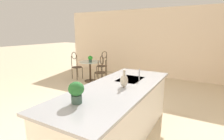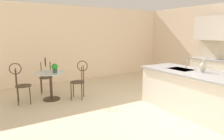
{
  "view_description": "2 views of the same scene",
  "coord_description": "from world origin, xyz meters",
  "px_view_note": "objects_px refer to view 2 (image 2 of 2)",
  "views": [
    {
      "loc": [
        2.76,
        2.13,
        1.81
      ],
      "look_at": [
        -0.69,
        0.2,
        0.94
      ],
      "focal_mm": 28.21,
      "sensor_mm": 36.0,
      "label": 1
    },
    {
      "loc": [
        2.99,
        -3.03,
        1.79
      ],
      "look_at": [
        -1.04,
        -0.57,
        0.91
      ],
      "focal_mm": 33.18,
      "sensor_mm": 36.0,
      "label": 2
    }
  ],
  "objects_px": {
    "bistro_table": "(51,83)",
    "chair_toward_desk": "(20,82)",
    "chair_by_island": "(46,73)",
    "vase_on_counter": "(203,67)",
    "potted_plant_on_table": "(55,68)",
    "chair_near_window": "(79,78)"
  },
  "relations": [
    {
      "from": "chair_by_island",
      "to": "chair_toward_desk",
      "type": "xyz_separation_m",
      "value": [
        0.7,
        -0.79,
        0.0
      ]
    },
    {
      "from": "chair_toward_desk",
      "to": "potted_plant_on_table",
      "type": "relative_size",
      "value": 4.44
    },
    {
      "from": "potted_plant_on_table",
      "to": "vase_on_counter",
      "type": "distance_m",
      "value": 3.55
    },
    {
      "from": "chair_by_island",
      "to": "vase_on_counter",
      "type": "relative_size",
      "value": 3.62
    },
    {
      "from": "bistro_table",
      "to": "chair_near_window",
      "type": "xyz_separation_m",
      "value": [
        0.32,
        0.67,
        0.13
      ]
    },
    {
      "from": "chair_by_island",
      "to": "potted_plant_on_table",
      "type": "relative_size",
      "value": 4.44
    },
    {
      "from": "chair_toward_desk",
      "to": "potted_plant_on_table",
      "type": "distance_m",
      "value": 0.89
    },
    {
      "from": "bistro_table",
      "to": "vase_on_counter",
      "type": "bearing_deg",
      "value": 44.94
    },
    {
      "from": "bistro_table",
      "to": "chair_toward_desk",
      "type": "xyz_separation_m",
      "value": [
        -0.06,
        -0.72,
        0.13
      ]
    },
    {
      "from": "bistro_table",
      "to": "chair_near_window",
      "type": "bearing_deg",
      "value": 64.65
    },
    {
      "from": "chair_near_window",
      "to": "chair_toward_desk",
      "type": "relative_size",
      "value": 1.0
    },
    {
      "from": "bistro_table",
      "to": "chair_by_island",
      "type": "bearing_deg",
      "value": 175.07
    },
    {
      "from": "bistro_table",
      "to": "chair_toward_desk",
      "type": "height_order",
      "value": "chair_toward_desk"
    },
    {
      "from": "bistro_table",
      "to": "chair_toward_desk",
      "type": "bearing_deg",
      "value": -94.99
    },
    {
      "from": "chair_near_window",
      "to": "vase_on_counter",
      "type": "bearing_deg",
      "value": 40.13
    },
    {
      "from": "vase_on_counter",
      "to": "chair_toward_desk",
      "type": "bearing_deg",
      "value": -128.78
    },
    {
      "from": "chair_near_window",
      "to": "potted_plant_on_table",
      "type": "distance_m",
      "value": 0.69
    },
    {
      "from": "bistro_table",
      "to": "vase_on_counter",
      "type": "xyz_separation_m",
      "value": [
        2.61,
        2.6,
        0.58
      ]
    },
    {
      "from": "chair_toward_desk",
      "to": "vase_on_counter",
      "type": "bearing_deg",
      "value": 51.22
    },
    {
      "from": "chair_toward_desk",
      "to": "chair_near_window",
      "type": "bearing_deg",
      "value": 74.69
    },
    {
      "from": "bistro_table",
      "to": "vase_on_counter",
      "type": "distance_m",
      "value": 3.73
    },
    {
      "from": "potted_plant_on_table",
      "to": "chair_toward_desk",
      "type": "bearing_deg",
      "value": -101.49
    }
  ]
}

